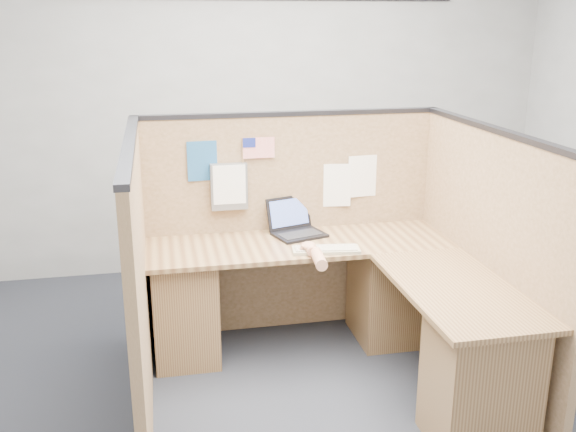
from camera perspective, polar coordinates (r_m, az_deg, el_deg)
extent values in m
plane|color=black|center=(3.87, 3.28, -15.94)|extent=(5.00, 5.00, 0.00)
plane|color=gray|center=(5.49, -2.56, 9.65)|extent=(5.00, 0.00, 5.00)
cube|color=brown|center=(4.43, 0.14, -0.75)|extent=(2.05, 0.05, 1.50)
cube|color=#232328|center=(4.26, 0.15, 9.10)|extent=(2.05, 0.06, 0.03)
cube|color=brown|center=(3.50, -13.06, -6.14)|extent=(0.05, 1.80, 1.50)
cube|color=#232328|center=(3.29, -13.94, 6.24)|extent=(0.06, 1.80, 0.03)
cube|color=brown|center=(3.97, 17.23, -3.71)|extent=(0.05, 1.80, 1.50)
cube|color=#232328|center=(3.77, 18.24, 7.23)|extent=(0.06, 1.80, 0.03)
cube|color=brown|center=(4.14, 1.06, -2.56)|extent=(1.95, 0.60, 0.03)
cube|color=brown|center=(3.59, 14.86, -6.32)|extent=(0.60, 1.15, 0.03)
cube|color=brown|center=(4.19, -9.13, -7.93)|extent=(0.40, 0.50, 0.70)
cube|color=brown|center=(4.44, 8.66, -6.45)|extent=(0.40, 0.50, 0.70)
cube|color=brown|center=(3.50, 16.75, -13.82)|extent=(0.50, 0.40, 0.70)
cube|color=black|center=(4.25, 1.03, -1.67)|extent=(0.38, 0.32, 0.02)
cube|color=black|center=(4.36, 0.60, 0.38)|extent=(0.33, 0.16, 0.22)
cube|color=#394B85|center=(4.35, 0.63, 0.34)|extent=(0.28, 0.13, 0.17)
cube|color=#9E977B|center=(3.98, 3.40, -3.03)|extent=(0.43, 0.20, 0.02)
cube|color=silver|center=(3.97, 3.40, -2.84)|extent=(0.39, 0.16, 0.01)
ellipsoid|color=silver|center=(3.95, 1.85, -2.99)|extent=(0.11, 0.08, 0.04)
ellipsoid|color=tan|center=(3.93, 1.87, -2.67)|extent=(0.09, 0.11, 0.05)
cylinder|color=tan|center=(3.90, 2.10, -3.11)|extent=(0.06, 0.05, 0.06)
cylinder|color=tan|center=(3.77, 2.75, -3.80)|extent=(0.10, 0.26, 0.08)
cube|color=#1D5087|center=(4.20, -7.63, 4.87)|extent=(0.19, 0.02, 0.26)
cylinder|color=olive|center=(4.22, -4.01, 4.48)|extent=(0.01, 0.01, 0.37)
cube|color=red|center=(4.21, -2.62, 6.07)|extent=(0.21, 0.00, 0.14)
cube|color=navy|center=(4.19, -3.47, 6.52)|extent=(0.08, 0.00, 0.06)
cube|color=slate|center=(4.23, -5.26, 2.62)|extent=(0.24, 0.05, 0.31)
cube|color=white|center=(4.20, -5.23, 2.79)|extent=(0.21, 0.01, 0.26)
cube|color=white|center=(4.40, 4.10, 2.73)|extent=(0.23, 0.03, 0.30)
cube|color=white|center=(4.44, 6.75, 3.54)|extent=(0.23, 0.02, 0.29)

